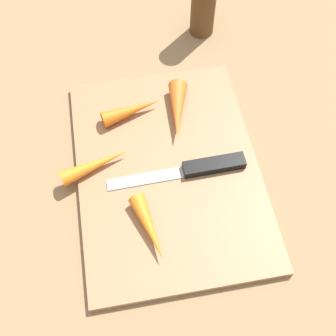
# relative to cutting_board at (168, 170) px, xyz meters

# --- Properties ---
(ground_plane) EXTENTS (1.40, 1.40, 0.00)m
(ground_plane) POSITION_rel_cutting_board_xyz_m (0.00, 0.00, -0.01)
(ground_plane) COLOR #8C6D4C
(cutting_board) EXTENTS (0.36, 0.26, 0.01)m
(cutting_board) POSITION_rel_cutting_board_xyz_m (0.00, 0.00, 0.00)
(cutting_board) COLOR #99704C
(cutting_board) RESTS_ON ground_plane
(knife) EXTENTS (0.02, 0.20, 0.01)m
(knife) POSITION_rel_cutting_board_xyz_m (0.01, 0.05, 0.01)
(knife) COLOR #B7B7BC
(knife) RESTS_ON cutting_board
(carrot_longest) EXTENTS (0.05, 0.10, 0.02)m
(carrot_longest) POSITION_rel_cutting_board_xyz_m (-0.02, -0.10, 0.02)
(carrot_longest) COLOR orange
(carrot_longest) RESTS_ON cutting_board
(carrot_short) EXTENTS (0.10, 0.04, 0.02)m
(carrot_short) POSITION_rel_cutting_board_xyz_m (0.09, -0.04, 0.02)
(carrot_short) COLOR orange
(carrot_short) RESTS_ON cutting_board
(carrot_long) EXTENTS (0.10, 0.05, 0.03)m
(carrot_long) POSITION_rel_cutting_board_xyz_m (-0.09, 0.03, 0.02)
(carrot_long) COLOR orange
(carrot_long) RESTS_ON cutting_board
(carrot_shortest) EXTENTS (0.05, 0.10, 0.02)m
(carrot_shortest) POSITION_rel_cutting_board_xyz_m (-0.10, -0.04, 0.02)
(carrot_shortest) COLOR orange
(carrot_shortest) RESTS_ON cutting_board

